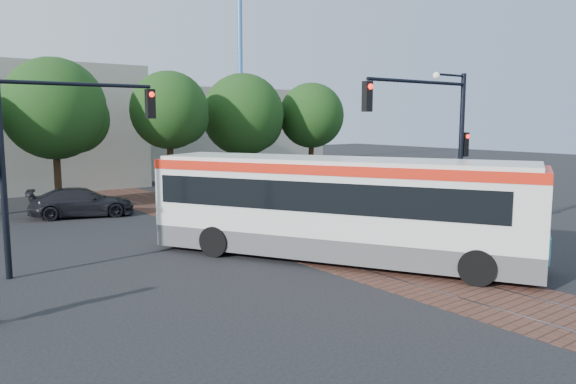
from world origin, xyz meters
name	(u,v)px	position (x,y,z in m)	size (l,w,h in m)	color
ground	(345,256)	(0.00, 0.00, 0.00)	(120.00, 120.00, 0.00)	black
trackbed	(274,236)	(0.00, 4.00, 0.01)	(3.60, 40.00, 0.02)	#532F26
tree_row	(161,114)	(1.21, 16.42, 4.85)	(26.40, 5.60, 7.67)	#382314
warehouses	(65,129)	(-0.53, 28.75, 3.81)	(40.00, 13.00, 8.00)	#ADA899
crane	(240,53)	(18.00, 34.00, 10.88)	(8.00, 0.50, 18.00)	#3F72B2
city_bus	(337,204)	(-0.56, -0.18, 1.85)	(8.27, 12.10, 3.32)	#4C4D4F
traffic_island	(455,233)	(4.82, -0.90, 0.33)	(2.20, 5.20, 1.13)	gray
signal_pole_main	(441,130)	(3.86, -0.81, 4.16)	(5.49, 0.46, 6.00)	black
signal_pole_left	(43,143)	(-8.37, 4.00, 3.86)	(4.99, 0.34, 6.00)	black
parked_car	(82,202)	(-4.49, 13.12, 0.68)	(1.91, 4.69, 1.36)	black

